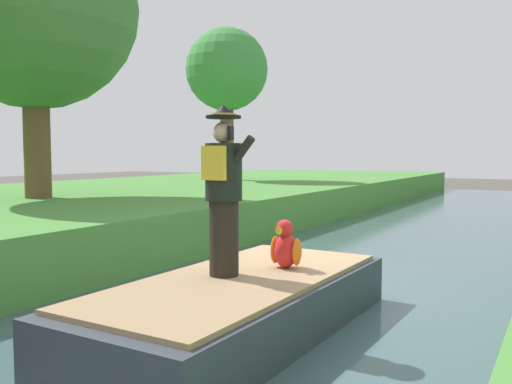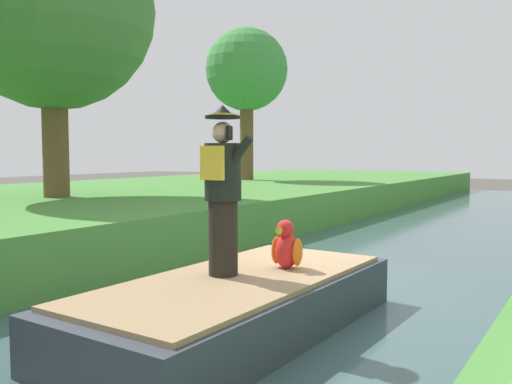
# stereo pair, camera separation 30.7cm
# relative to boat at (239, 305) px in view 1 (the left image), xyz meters

# --- Properties ---
(ground_plane) EXTENTS (80.00, 80.00, 0.00)m
(ground_plane) POSITION_rel_boat_xyz_m (0.00, 1.89, -0.40)
(ground_plane) COLOR #4C4742
(canal_water) EXTENTS (5.52, 48.00, 0.10)m
(canal_water) POSITION_rel_boat_xyz_m (0.00, 1.89, -0.35)
(canal_water) COLOR #3D565B
(canal_water) RESTS_ON ground
(boat) EXTENTS (1.89, 4.24, 0.61)m
(boat) POSITION_rel_boat_xyz_m (0.00, 0.00, 0.00)
(boat) COLOR #333842
(boat) RESTS_ON canal_water
(person_pirate) EXTENTS (0.61, 0.42, 1.85)m
(person_pirate) POSITION_rel_boat_xyz_m (-0.18, -0.02, 1.23)
(person_pirate) COLOR black
(person_pirate) RESTS_ON boat
(parrot_plush) EXTENTS (0.36, 0.34, 0.57)m
(parrot_plush) POSITION_rel_boat_xyz_m (0.23, 0.66, 0.55)
(parrot_plush) COLOR red
(parrot_plush) RESTS_ON boat
(tree_tall) EXTENTS (4.69, 4.69, 6.71)m
(tree_tall) POSITION_rel_boat_xyz_m (-7.54, 3.44, 4.96)
(tree_tall) COLOR brown
(tree_tall) RESTS_ON grass_bank_near
(tree_broad) EXTENTS (3.15, 3.15, 5.81)m
(tree_broad) POSITION_rel_boat_xyz_m (-8.43, 12.82, 4.78)
(tree_broad) COLOR brown
(tree_broad) RESTS_ON grass_bank_near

